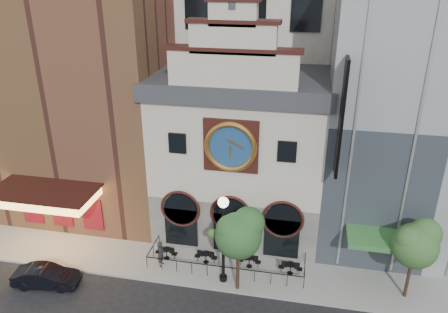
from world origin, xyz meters
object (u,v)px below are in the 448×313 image
object	(u,v)px
bistro_3	(290,268)
tree_right	(416,243)
bistro_0	(166,253)
bistro_1	(206,257)
pedestrian	(161,254)
car_left	(46,277)
bistro_2	(249,261)
tree_left	(239,232)
lamppost	(223,231)

from	to	relation	value
bistro_3	tree_right	bearing A→B (deg)	-5.91
bistro_0	bistro_1	world-z (taller)	same
pedestrian	car_left	bearing A→B (deg)	116.23
bistro_2	car_left	xyz separation A→B (m)	(-12.69, -4.34, 0.08)
tree_left	tree_right	bearing A→B (deg)	7.36
bistro_0	lamppost	distance (m)	5.77
bistro_3	lamppost	bearing A→B (deg)	-160.05
bistro_0	tree_left	bearing A→B (deg)	-20.43
car_left	bistro_0	bearing A→B (deg)	-66.15
lamppost	bistro_0	bearing A→B (deg)	145.12
bistro_2	car_left	size ratio (longest dim) A/B	0.37
bistro_3	car_left	distance (m)	16.05
bistro_1	car_left	distance (m)	10.53
bistro_1	car_left	size ratio (longest dim) A/B	0.37
bistro_0	tree_left	world-z (taller)	tree_left
bistro_1	tree_right	distance (m)	13.58
bistro_0	bistro_2	xyz separation A→B (m)	(5.89, 0.24, 0.00)
car_left	tree_left	world-z (taller)	tree_left
tree_right	lamppost	bearing A→B (deg)	-175.99
bistro_1	bistro_0	bearing A→B (deg)	-178.07
bistro_0	bistro_3	world-z (taller)	same
bistro_1	tree_left	world-z (taller)	tree_left
bistro_1	pedestrian	size ratio (longest dim) A/B	0.85
pedestrian	tree_left	size ratio (longest dim) A/B	0.32
bistro_0	bistro_1	distance (m)	2.85
bistro_0	bistro_2	size ratio (longest dim) A/B	1.00
bistro_3	lamppost	distance (m)	5.68
car_left	tree_left	distance (m)	13.03
bistro_2	tree_right	world-z (taller)	tree_right
pedestrian	bistro_3	bearing A→B (deg)	-84.20
tree_left	car_left	bearing A→B (deg)	-170.58
bistro_0	lamppost	size ratio (longest dim) A/B	0.25
bistro_0	bistro_2	world-z (taller)	same
bistro_2	bistro_3	xyz separation A→B (m)	(2.81, -0.20, 0.00)
tree_left	bistro_0	bearing A→B (deg)	159.57
lamppost	pedestrian	bearing A→B (deg)	155.27
lamppost	tree_left	size ratio (longest dim) A/B	1.08
tree_left	tree_right	xyz separation A→B (m)	(10.42, 1.35, -0.24)
bistro_0	car_left	bearing A→B (deg)	-148.96
car_left	tree_right	bearing A→B (deg)	-88.72
pedestrian	tree_left	distance (m)	6.63
bistro_2	pedestrian	size ratio (longest dim) A/B	0.85
bistro_1	tree_right	bearing A→B (deg)	-3.51
pedestrian	tree_right	world-z (taller)	tree_right
bistro_3	tree_left	size ratio (longest dim) A/B	0.27
bistro_2	bistro_1	bearing A→B (deg)	-177.31
bistro_1	lamppost	size ratio (longest dim) A/B	0.25
bistro_2	car_left	distance (m)	13.41
car_left	tree_right	distance (m)	23.26
bistro_1	car_left	world-z (taller)	car_left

